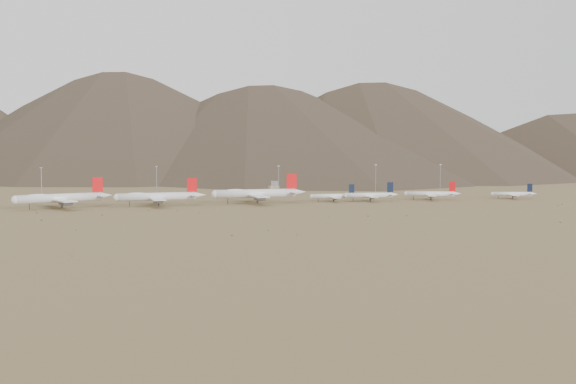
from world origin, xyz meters
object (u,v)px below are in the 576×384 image
object	(u,v)px
widebody_west	(60,198)
narrowbody_b	(371,195)
widebody_centre	(157,196)
control_tower	(274,189)
widebody_east	(256,193)
narrowbody_a	(334,196)

from	to	relation	value
widebody_west	narrowbody_b	world-z (taller)	widebody_west
widebody_centre	control_tower	bearing A→B (deg)	35.30
widebody_east	narrowbody_a	bearing A→B (deg)	-1.84
narrowbody_b	narrowbody_a	bearing A→B (deg)	174.65
widebody_centre	widebody_east	distance (m)	71.78
narrowbody_b	widebody_east	bearing A→B (deg)	-178.88
widebody_east	control_tower	xyz separation A→B (m)	(34.28, 81.98, -2.06)
control_tower	widebody_east	bearing A→B (deg)	-112.69
widebody_west	control_tower	xyz separation A→B (m)	(170.43, 84.34, -1.67)
widebody_west	widebody_east	world-z (taller)	widebody_east
narrowbody_a	widebody_west	bearing A→B (deg)	-177.28
narrowbody_b	control_tower	size ratio (longest dim) A/B	3.66
narrowbody_b	control_tower	world-z (taller)	narrowbody_b
narrowbody_a	narrowbody_b	xyz separation A→B (m)	(27.87, -5.04, 0.46)
widebody_east	narrowbody_b	size ratio (longest dim) A/B	1.64
widebody_east	narrowbody_a	xyz separation A→B (m)	(60.43, -0.80, -3.15)
widebody_west	narrowbody_b	distance (m)	224.49
widebody_west	narrowbody_a	xyz separation A→B (m)	(196.58, 1.56, -2.75)
widebody_east	narrowbody_b	distance (m)	88.54
widebody_centre	control_tower	distance (m)	135.33
widebody_centre	widebody_west	bearing A→B (deg)	177.10
widebody_west	control_tower	distance (m)	190.17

